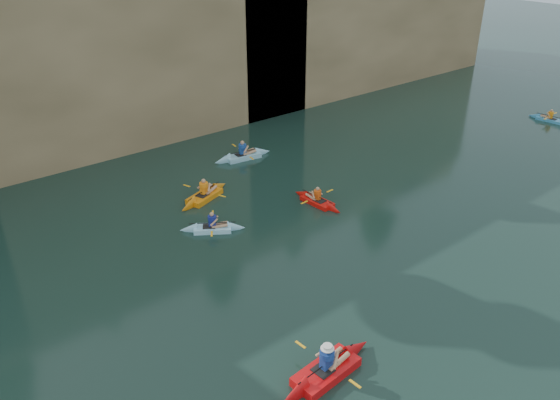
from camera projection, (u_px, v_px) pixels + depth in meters
ground at (418, 370)px, 16.69m from camera, size 160.00×160.00×0.00m
cliff at (52, 28)px, 34.69m from camera, size 70.00×16.00×12.00m
cliff_slab_center at (133, 49)px, 30.81m from camera, size 24.00×2.40×11.40m
cliff_slab_east at (374, 24)px, 42.25m from camera, size 26.00×2.40×9.84m
sea_cave_center at (43, 144)px, 28.93m from camera, size 3.50×1.00×3.20m
sea_cave_east at (255, 86)px, 36.39m from camera, size 5.00×1.00×4.50m
main_kayaker at (326, 371)px, 16.41m from camera, size 3.96×2.62×1.46m
kayaker_orange at (204, 196)px, 26.75m from camera, size 3.53×2.45×1.33m
kayaker_ltblue_near at (213, 228)px, 24.03m from camera, size 2.79×2.18×1.14m
kayaker_red_far at (317, 201)px, 26.30m from camera, size 2.20×3.05×1.10m
kayaker_ltblue_mid at (243, 156)px, 31.18m from camera, size 3.62×2.61×1.35m
kayaker_blue_east at (550, 119)px, 36.91m from camera, size 2.07×2.96×1.03m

